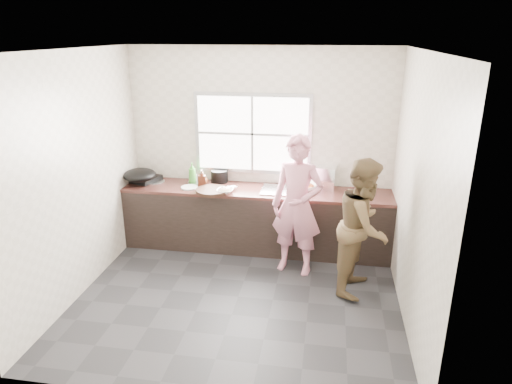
% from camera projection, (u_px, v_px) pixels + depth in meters
% --- Properties ---
extents(floor, '(3.60, 3.20, 0.01)m').
position_uv_depth(floor, '(238.00, 297.00, 5.21)').
color(floor, '#252528').
rests_on(floor, ground).
extents(ceiling, '(3.60, 3.20, 0.01)m').
position_uv_depth(ceiling, '(235.00, 49.00, 4.31)').
color(ceiling, silver).
rests_on(ceiling, wall_back).
extents(wall_back, '(3.60, 0.01, 2.70)m').
position_uv_depth(wall_back, '(260.00, 148.00, 6.25)').
color(wall_back, beige).
rests_on(wall_back, ground).
extents(wall_left, '(0.01, 3.20, 2.70)m').
position_uv_depth(wall_left, '(77.00, 177.00, 5.04)').
color(wall_left, beige).
rests_on(wall_left, ground).
extents(wall_right, '(0.01, 3.20, 2.70)m').
position_uv_depth(wall_right, '(416.00, 194.00, 4.49)').
color(wall_right, beige).
rests_on(wall_right, ground).
extents(wall_front, '(3.60, 0.01, 2.70)m').
position_uv_depth(wall_front, '(192.00, 255.00, 3.27)').
color(wall_front, silver).
rests_on(wall_front, ground).
extents(cabinet, '(3.60, 0.62, 0.82)m').
position_uv_depth(cabinet, '(256.00, 220.00, 6.28)').
color(cabinet, black).
rests_on(cabinet, floor).
extents(countertop, '(3.60, 0.64, 0.04)m').
position_uv_depth(countertop, '(256.00, 191.00, 6.13)').
color(countertop, '#3B1D18').
rests_on(countertop, cabinet).
extents(sink, '(0.55, 0.45, 0.02)m').
position_uv_depth(sink, '(282.00, 190.00, 6.07)').
color(sink, silver).
rests_on(sink, countertop).
extents(faucet, '(0.02, 0.02, 0.30)m').
position_uv_depth(faucet, '(284.00, 175.00, 6.21)').
color(faucet, silver).
rests_on(faucet, countertop).
extents(window_frame, '(1.60, 0.05, 1.10)m').
position_uv_depth(window_frame, '(253.00, 134.00, 6.19)').
color(window_frame, '#9EA0A5').
rests_on(window_frame, wall_back).
extents(window_glazing, '(1.50, 0.01, 1.00)m').
position_uv_depth(window_glazing, '(252.00, 134.00, 6.17)').
color(window_glazing, white).
rests_on(window_glazing, window_frame).
extents(woman, '(0.67, 0.51, 1.63)m').
position_uv_depth(woman, '(297.00, 210.00, 5.54)').
color(woman, pink).
rests_on(woman, floor).
extents(person_side, '(0.79, 0.90, 1.58)m').
position_uv_depth(person_side, '(364.00, 226.00, 5.13)').
color(person_side, brown).
rests_on(person_side, floor).
extents(cutting_board, '(0.53, 0.53, 0.04)m').
position_uv_depth(cutting_board, '(212.00, 191.00, 6.01)').
color(cutting_board, black).
rests_on(cutting_board, countertop).
extents(cleaver, '(0.19, 0.18, 0.01)m').
position_uv_depth(cleaver, '(230.00, 187.00, 6.08)').
color(cleaver, silver).
rests_on(cleaver, cutting_board).
extents(bowl_mince, '(0.22, 0.22, 0.05)m').
position_uv_depth(bowl_mince, '(225.00, 191.00, 5.98)').
color(bowl_mince, white).
rests_on(bowl_mince, countertop).
extents(bowl_crabs, '(0.25, 0.25, 0.07)m').
position_uv_depth(bowl_crabs, '(307.00, 188.00, 6.07)').
color(bowl_crabs, silver).
rests_on(bowl_crabs, countertop).
extents(bowl_held, '(0.24, 0.24, 0.06)m').
position_uv_depth(bowl_held, '(292.00, 193.00, 5.88)').
color(bowl_held, silver).
rests_on(bowl_held, countertop).
extents(black_pot, '(0.29, 0.29, 0.17)m').
position_uv_depth(black_pot, '(219.00, 176.00, 6.40)').
color(black_pot, black).
rests_on(black_pot, countertop).
extents(plate_food, '(0.29, 0.29, 0.02)m').
position_uv_depth(plate_food, '(189.00, 187.00, 6.17)').
color(plate_food, silver).
rests_on(plate_food, countertop).
extents(bottle_green, '(0.15, 0.15, 0.28)m').
position_uv_depth(bottle_green, '(192.00, 173.00, 6.35)').
color(bottle_green, '#39882C').
rests_on(bottle_green, countertop).
extents(bottle_brown_tall, '(0.11, 0.11, 0.21)m').
position_uv_depth(bottle_brown_tall, '(202.00, 179.00, 6.23)').
color(bottle_brown_tall, '#411C10').
rests_on(bottle_brown_tall, countertop).
extents(bottle_brown_short, '(0.15, 0.15, 0.17)m').
position_uv_depth(bottle_brown_short, '(203.00, 179.00, 6.27)').
color(bottle_brown_short, '#4E2613').
rests_on(bottle_brown_short, countertop).
extents(glass_jar, '(0.08, 0.08, 0.10)m').
position_uv_depth(glass_jar, '(195.00, 178.00, 6.43)').
color(glass_jar, silver).
rests_on(glass_jar, countertop).
extents(burner, '(0.49, 0.49, 0.06)m').
position_uv_depth(burner, '(143.00, 179.00, 6.47)').
color(burner, black).
rests_on(burner, countertop).
extents(wok, '(0.47, 0.47, 0.17)m').
position_uv_depth(wok, '(140.00, 175.00, 6.25)').
color(wok, black).
rests_on(wok, burner).
extents(dish_rack, '(0.45, 0.35, 0.30)m').
position_uv_depth(dish_rack, '(321.00, 176.00, 6.16)').
color(dish_rack, white).
rests_on(dish_rack, countertop).
extents(pot_lid_left, '(0.32, 0.32, 0.01)m').
position_uv_depth(pot_lid_left, '(155.00, 182.00, 6.41)').
color(pot_lid_left, silver).
rests_on(pot_lid_left, countertop).
extents(pot_lid_right, '(0.31, 0.31, 0.01)m').
position_uv_depth(pot_lid_right, '(196.00, 182.00, 6.38)').
color(pot_lid_right, '#A7AAAE').
rests_on(pot_lid_right, countertop).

